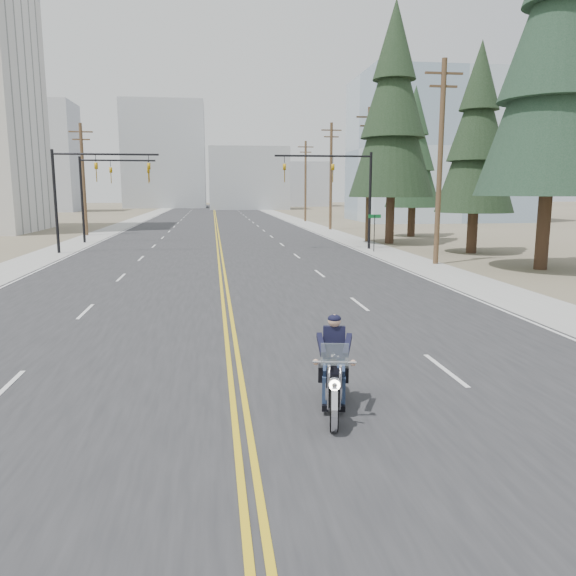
# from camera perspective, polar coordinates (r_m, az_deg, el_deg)

# --- Properties ---
(ground_plane) EXTENTS (400.00, 400.00, 0.00)m
(ground_plane) POSITION_cam_1_polar(r_m,az_deg,el_deg) (9.32, -4.23, -17.36)
(ground_plane) COLOR #776D56
(ground_plane) RESTS_ON ground
(road) EXTENTS (20.00, 200.00, 0.01)m
(road) POSITION_cam_1_polar(r_m,az_deg,el_deg) (78.40, -7.35, 6.66)
(road) COLOR #303033
(road) RESTS_ON ground
(sidewalk_left) EXTENTS (3.00, 200.00, 0.01)m
(sidewalk_left) POSITION_cam_1_polar(r_m,az_deg,el_deg) (79.17, -15.75, 6.41)
(sidewalk_left) COLOR #A5A5A0
(sidewalk_left) RESTS_ON ground
(sidewalk_right) EXTENTS (3.00, 200.00, 0.01)m
(sidewalk_right) POSITION_cam_1_polar(r_m,az_deg,el_deg) (79.30, 1.05, 6.78)
(sidewalk_right) COLOR #A5A5A0
(sidewalk_right) RESTS_ON ground
(traffic_mast_left) EXTENTS (7.10, 0.26, 7.00)m
(traffic_mast_left) POSITION_cam_1_polar(r_m,az_deg,el_deg) (41.18, -19.92, 10.22)
(traffic_mast_left) COLOR black
(traffic_mast_left) RESTS_ON ground
(traffic_mast_right) EXTENTS (7.10, 0.26, 7.00)m
(traffic_mast_right) POSITION_cam_1_polar(r_m,az_deg,el_deg) (41.37, 5.63, 10.75)
(traffic_mast_right) COLOR black
(traffic_mast_right) RESTS_ON ground
(traffic_mast_far) EXTENTS (6.10, 0.26, 7.00)m
(traffic_mast_far) POSITION_cam_1_polar(r_m,az_deg,el_deg) (49.09, -18.33, 10.08)
(traffic_mast_far) COLOR black
(traffic_mast_far) RESTS_ON ground
(street_sign) EXTENTS (0.90, 0.06, 2.62)m
(street_sign) POSITION_cam_1_polar(r_m,az_deg,el_deg) (39.97, 8.77, 6.22)
(street_sign) COLOR black
(street_sign) RESTS_ON ground
(utility_pole_b) EXTENTS (2.20, 0.30, 11.50)m
(utility_pole_b) POSITION_cam_1_polar(r_m,az_deg,el_deg) (33.90, 15.20, 12.44)
(utility_pole_b) COLOR brown
(utility_pole_b) RESTS_ON ground
(utility_pole_c) EXTENTS (2.20, 0.30, 11.00)m
(utility_pole_c) POSITION_cam_1_polar(r_m,az_deg,el_deg) (48.08, 8.16, 11.51)
(utility_pole_c) COLOR brown
(utility_pole_c) RESTS_ON ground
(utility_pole_d) EXTENTS (2.20, 0.30, 11.50)m
(utility_pole_d) POSITION_cam_1_polar(r_m,az_deg,el_deg) (62.66, 4.38, 11.40)
(utility_pole_d) COLOR brown
(utility_pole_d) RESTS_ON ground
(utility_pole_e) EXTENTS (2.20, 0.30, 11.00)m
(utility_pole_e) POSITION_cam_1_polar(r_m,az_deg,el_deg) (79.36, 1.79, 10.91)
(utility_pole_e) COLOR brown
(utility_pole_e) RESTS_ON ground
(utility_pole_left) EXTENTS (2.20, 0.30, 10.50)m
(utility_pole_left) POSITION_cam_1_polar(r_m,az_deg,el_deg) (57.57, -20.07, 10.48)
(utility_pole_left) COLOR brown
(utility_pole_left) RESTS_ON ground
(glass_building) EXTENTS (24.00, 16.00, 20.00)m
(glass_building) POSITION_cam_1_polar(r_m,az_deg,el_deg) (84.93, 15.27, 13.39)
(glass_building) COLOR #9EB5CC
(glass_building) RESTS_ON ground
(haze_bldg_a) EXTENTS (14.00, 12.00, 22.00)m
(haze_bldg_a) POSITION_cam_1_polar(r_m,az_deg,el_deg) (128.21, -23.81, 12.05)
(haze_bldg_a) COLOR #B7BCC6
(haze_bldg_a) RESTS_ON ground
(haze_bldg_b) EXTENTS (18.00, 14.00, 14.00)m
(haze_bldg_b) POSITION_cam_1_polar(r_m,az_deg,el_deg) (133.58, -4.08, 11.01)
(haze_bldg_b) COLOR #ADB2B7
(haze_bldg_b) RESTS_ON ground
(haze_bldg_c) EXTENTS (16.00, 12.00, 18.00)m
(haze_bldg_c) POSITION_cam_1_polar(r_m,az_deg,el_deg) (125.10, 11.48, 11.84)
(haze_bldg_c) COLOR #B7BCC6
(haze_bldg_c) RESTS_ON ground
(haze_bldg_d) EXTENTS (20.00, 15.00, 26.00)m
(haze_bldg_d) POSITION_cam_1_polar(r_m,az_deg,el_deg) (148.99, -12.39, 13.00)
(haze_bldg_d) COLOR #ADB2B7
(haze_bldg_d) RESTS_ON ground
(haze_bldg_e) EXTENTS (14.00, 14.00, 12.00)m
(haze_bldg_e) POSITION_cam_1_polar(r_m,az_deg,el_deg) (160.32, 1.52, 10.47)
(haze_bldg_e) COLOR #B7BCC6
(haze_bldg_e) RESTS_ON ground
(motorcyclist) EXTENTS (1.49, 2.56, 1.87)m
(motorcyclist) POSITION_cam_1_polar(r_m,az_deg,el_deg) (10.94, 4.69, -7.86)
(motorcyclist) COLOR black
(motorcyclist) RESTS_ON ground
(conifer_near) EXTENTS (7.54, 7.54, 19.96)m
(conifer_near) POSITION_cam_1_polar(r_m,az_deg,el_deg) (34.30, 25.67, 21.05)
(conifer_near) COLOR #382619
(conifer_near) RESTS_ON ground
(conifer_mid) EXTENTS (5.26, 5.26, 14.02)m
(conifer_mid) POSITION_cam_1_polar(r_m,az_deg,el_deg) (40.97, 18.71, 14.66)
(conifer_mid) COLOR #382619
(conifer_mid) RESTS_ON ground
(conifer_tall) EXTENTS (6.77, 6.77, 18.82)m
(conifer_tall) POSITION_cam_1_polar(r_m,az_deg,el_deg) (47.16, 10.66, 17.68)
(conifer_tall) COLOR #382619
(conifer_tall) RESTS_ON ground
(conifer_far) EXTENTS (5.11, 5.11, 13.70)m
(conifer_far) POSITION_cam_1_polar(r_m,az_deg,el_deg) (54.53, 12.68, 13.41)
(conifer_far) COLOR #382619
(conifer_far) RESTS_ON ground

